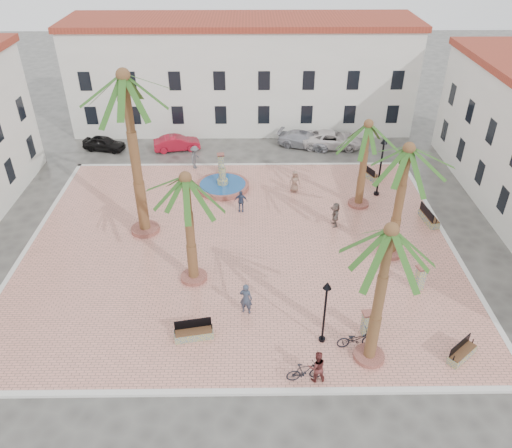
# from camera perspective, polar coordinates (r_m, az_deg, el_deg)

# --- Properties ---
(ground) EXTENTS (120.00, 120.00, 0.00)m
(ground) POSITION_cam_1_polar(r_m,az_deg,el_deg) (30.90, -1.86, -2.50)
(ground) COLOR #56544F
(ground) RESTS_ON ground
(plaza) EXTENTS (26.00, 22.00, 0.15)m
(plaza) POSITION_cam_1_polar(r_m,az_deg,el_deg) (30.86, -1.86, -2.38)
(plaza) COLOR #E3917F
(plaza) RESTS_ON ground
(kerb_n) EXTENTS (26.30, 0.30, 0.16)m
(kerb_n) POSITION_cam_1_polar(r_m,az_deg,el_deg) (40.31, -1.62, 6.76)
(kerb_n) COLOR silver
(kerb_n) RESTS_ON ground
(kerb_s) EXTENTS (26.30, 0.30, 0.16)m
(kerb_s) POSITION_cam_1_polar(r_m,az_deg,el_deg) (22.82, -2.30, -18.65)
(kerb_s) COLOR silver
(kerb_s) RESTS_ON ground
(kerb_e) EXTENTS (0.30, 22.30, 0.16)m
(kerb_e) POSITION_cam_1_polar(r_m,az_deg,el_deg) (33.21, 21.20, -2.06)
(kerb_e) COLOR silver
(kerb_e) RESTS_ON ground
(kerb_w) EXTENTS (0.30, 22.30, 0.16)m
(kerb_w) POSITION_cam_1_polar(r_m,az_deg,el_deg) (33.75, -24.52, -2.31)
(kerb_w) COLOR silver
(kerb_w) RESTS_ON ground
(building_north) EXTENTS (30.40, 7.40, 9.50)m
(building_north) POSITION_cam_1_polar(r_m,az_deg,el_deg) (47.00, -1.58, 16.80)
(building_north) COLOR white
(building_north) RESTS_ON ground
(fountain) EXTENTS (3.83, 3.83, 1.98)m
(fountain) POSITION_cam_1_polar(r_m,az_deg,el_deg) (36.72, -3.83, 4.48)
(fountain) COLOR #A65A4D
(fountain) RESTS_ON plaza
(palm_nw) EXTENTS (5.82, 5.82, 10.39)m
(palm_nw) POSITION_cam_1_polar(r_m,az_deg,el_deg) (28.87, -14.67, 14.17)
(palm_nw) COLOR #A65A4D
(palm_nw) RESTS_ON plaza
(palm_sw) EXTENTS (4.81, 4.81, 6.70)m
(palm_sw) POSITION_cam_1_polar(r_m,az_deg,el_deg) (25.20, -7.95, 3.70)
(palm_sw) COLOR #A65A4D
(palm_sw) RESTS_ON plaza
(palm_s) EXTENTS (4.62, 4.62, 7.45)m
(palm_s) POSITION_cam_1_polar(r_m,az_deg,el_deg) (20.39, 14.91, -2.50)
(palm_s) COLOR #A65A4D
(palm_s) RESTS_ON plaza
(palm_e) EXTENTS (5.03, 5.03, 7.19)m
(palm_e) POSITION_cam_1_polar(r_m,az_deg,el_deg) (28.07, 16.83, 6.77)
(palm_e) COLOR #A65A4D
(palm_e) RESTS_ON plaza
(palm_ne) EXTENTS (4.66, 4.66, 6.26)m
(palm_ne) POSITION_cam_1_polar(r_m,az_deg,el_deg) (33.14, 12.60, 9.90)
(palm_ne) COLOR #A65A4D
(palm_ne) RESTS_ON plaza
(bench_s) EXTENTS (1.95, 0.90, 0.99)m
(bench_s) POSITION_cam_1_polar(r_m,az_deg,el_deg) (24.81, -7.12, -12.30)
(bench_s) COLOR gray
(bench_s) RESTS_ON plaza
(bench_se) EXTENTS (1.65, 1.48, 0.90)m
(bench_se) POSITION_cam_1_polar(r_m,az_deg,el_deg) (25.62, 22.47, -13.51)
(bench_se) COLOR gray
(bench_se) RESTS_ON plaza
(bench_e) EXTENTS (0.88, 2.05, 1.05)m
(bench_e) POSITION_cam_1_polar(r_m,az_deg,el_deg) (34.64, 19.13, 0.68)
(bench_e) COLOR gray
(bench_e) RESTS_ON plaza
(bench_ne) EXTENTS (1.24, 1.90, 0.96)m
(bench_ne) POSITION_cam_1_polar(r_m,az_deg,el_deg) (39.09, 12.84, 5.56)
(bench_ne) COLOR gray
(bench_ne) RESTS_ON plaza
(lamppost_s) EXTENTS (0.39, 0.39, 3.63)m
(lamppost_s) POSITION_cam_1_polar(r_m,az_deg,el_deg) (23.21, 7.97, -8.80)
(lamppost_s) COLOR black
(lamppost_s) RESTS_ON plaza
(lamppost_e) EXTENTS (0.48, 0.48, 4.41)m
(lamppost_e) POSITION_cam_1_polar(r_m,az_deg,el_deg) (35.64, 14.20, 7.47)
(lamppost_e) COLOR black
(lamppost_e) RESTS_ON plaza
(bollard_se) EXTENTS (0.56, 0.56, 1.37)m
(bollard_se) POSITION_cam_1_polar(r_m,az_deg,el_deg) (25.09, 12.51, -10.97)
(bollard_se) COLOR gray
(bollard_se) RESTS_ON plaza
(bollard_n) EXTENTS (0.62, 0.62, 1.55)m
(bollard_n) POSITION_cam_1_polar(r_m,az_deg,el_deg) (38.76, -4.03, 6.99)
(bollard_n) COLOR gray
(bollard_n) RESTS_ON plaza
(bollard_e) EXTENTS (0.64, 0.64, 1.49)m
(bollard_e) POSITION_cam_1_polar(r_m,az_deg,el_deg) (28.39, 18.24, -5.83)
(bollard_e) COLOR gray
(bollard_e) RESTS_ON plaza
(litter_bin) EXTENTS (0.38, 0.38, 0.73)m
(litter_bin) POSITION_cam_1_polar(r_m,az_deg,el_deg) (24.67, 13.11, -13.15)
(litter_bin) COLOR black
(litter_bin) RESTS_ON plaza
(cyclist_a) EXTENTS (0.76, 0.61, 1.83)m
(cyclist_a) POSITION_cam_1_polar(r_m,az_deg,el_deg) (25.48, -1.16, -8.52)
(cyclist_a) COLOR #323B4E
(cyclist_a) RESTS_ON plaza
(bicycle_a) EXTENTS (1.88, 0.81, 0.96)m
(bicycle_a) POSITION_cam_1_polar(r_m,az_deg,el_deg) (24.55, 11.34, -12.76)
(bicycle_a) COLOR black
(bicycle_a) RESTS_ON plaza
(cyclist_b) EXTENTS (0.87, 0.72, 1.65)m
(cyclist_b) POSITION_cam_1_polar(r_m,az_deg,el_deg) (22.68, 6.97, -15.86)
(cyclist_b) COLOR #5B2322
(cyclist_b) RESTS_ON plaza
(bicycle_b) EXTENTS (1.74, 0.71, 1.02)m
(bicycle_b) POSITION_cam_1_polar(r_m,az_deg,el_deg) (22.86, 5.64, -16.43)
(bicycle_b) COLOR black
(bicycle_b) RESTS_ON plaza
(pedestrian_fountain_a) EXTENTS (0.87, 0.65, 1.61)m
(pedestrian_fountain_a) POSITION_cam_1_polar(r_m,az_deg,el_deg) (36.09, 4.45, 4.87)
(pedestrian_fountain_a) COLOR #826251
(pedestrian_fountain_a) RESTS_ON plaza
(pedestrian_fountain_b) EXTENTS (0.92, 0.41, 1.55)m
(pedestrian_fountain_b) POSITION_cam_1_polar(r_m,az_deg,el_deg) (33.64, -1.76, 2.63)
(pedestrian_fountain_b) COLOR #354361
(pedestrian_fountain_b) RESTS_ON plaza
(pedestrian_north) EXTENTS (1.01, 1.34, 1.85)m
(pedestrian_north) POSITION_cam_1_polar(r_m,az_deg,el_deg) (39.57, -6.99, 7.58)
(pedestrian_north) COLOR #4F5054
(pedestrian_north) RESTS_ON plaza
(pedestrian_east) EXTENTS (0.52, 1.55, 1.66)m
(pedestrian_east) POSITION_cam_1_polar(r_m,az_deg,el_deg) (32.48, 9.06, 1.09)
(pedestrian_east) COLOR #72635B
(pedestrian_east) RESTS_ON plaza
(car_black) EXTENTS (3.80, 2.18, 1.22)m
(car_black) POSITION_cam_1_polar(r_m,az_deg,el_deg) (44.74, -16.98, 8.82)
(car_black) COLOR black
(car_black) RESTS_ON ground
(car_red) EXTENTS (4.06, 2.10, 1.28)m
(car_red) POSITION_cam_1_polar(r_m,az_deg,el_deg) (43.34, -9.04, 9.13)
(car_red) COLOR #A61226
(car_red) RESTS_ON ground
(car_silver) EXTENTS (4.92, 3.26, 1.32)m
(car_silver) POSITION_cam_1_polar(r_m,az_deg,el_deg) (43.60, 5.55, 9.58)
(car_silver) COLOR #AAABB3
(car_silver) RESTS_ON ground
(car_white) EXTENTS (5.24, 2.70, 1.41)m
(car_white) POSITION_cam_1_polar(r_m,az_deg,el_deg) (43.83, 8.64, 9.54)
(car_white) COLOR silver
(car_white) RESTS_ON ground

